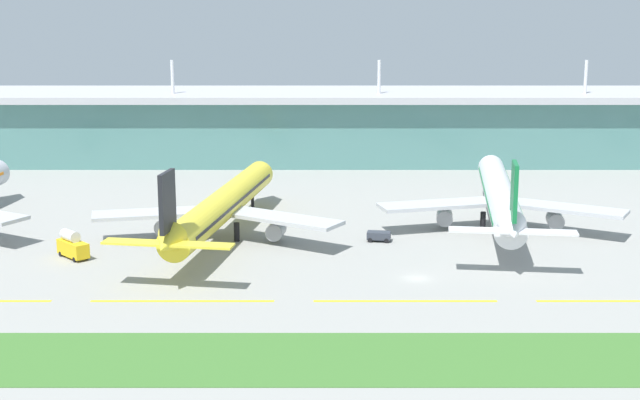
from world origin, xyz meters
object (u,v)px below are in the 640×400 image
(airliner_near_middle, at_px, (218,206))
(airliner_far_middle, at_px, (496,197))
(fuel_truck, at_px, (68,246))
(pushback_tug, at_px, (375,236))

(airliner_near_middle, distance_m, airliner_far_middle, 55.05)
(airliner_near_middle, xyz_separation_m, airliner_far_middle, (54.48, 7.95, -0.00))
(fuel_truck, relative_size, pushback_tug, 1.49)
(airliner_near_middle, bearing_deg, airliner_far_middle, 8.30)
(pushback_tug, bearing_deg, airliner_near_middle, 176.00)
(airliner_near_middle, height_order, fuel_truck, airliner_near_middle)
(pushback_tug, bearing_deg, airliner_far_middle, 22.16)
(airliner_near_middle, height_order, pushback_tug, airliner_near_middle)
(airliner_near_middle, relative_size, fuel_truck, 10.21)
(airliner_far_middle, relative_size, pushback_tug, 15.23)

